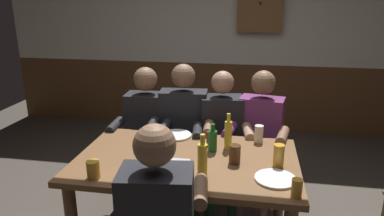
# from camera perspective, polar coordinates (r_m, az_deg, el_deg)

# --- Properties ---
(back_wall_wainscot) EXTENTS (6.01, 0.12, 0.92)m
(back_wall_wainscot) POSITION_cam_1_polar(r_m,az_deg,el_deg) (5.10, 4.66, 1.97)
(back_wall_wainscot) COLOR brown
(back_wall_wainscot) RESTS_ON ground_plane
(dining_table) EXTENTS (1.52, 0.95, 0.73)m
(dining_table) POSITION_cam_1_polar(r_m,az_deg,el_deg) (2.58, -0.88, -9.98)
(dining_table) COLOR brown
(dining_table) RESTS_ON ground_plane
(person_0) EXTENTS (0.52, 0.53, 1.20)m
(person_0) POSITION_cam_1_polar(r_m,az_deg,el_deg) (3.30, -7.38, -3.06)
(person_0) COLOR black
(person_0) RESTS_ON ground_plane
(person_1) EXTENTS (0.58, 0.54, 1.24)m
(person_1) POSITION_cam_1_polar(r_m,az_deg,el_deg) (3.21, -1.48, -3.17)
(person_1) COLOR black
(person_1) RESTS_ON ground_plane
(person_2) EXTENTS (0.53, 0.57, 1.19)m
(person_2) POSITION_cam_1_polar(r_m,az_deg,el_deg) (3.18, 4.70, -4.04)
(person_2) COLOR black
(person_2) RESTS_ON ground_plane
(person_3) EXTENTS (0.55, 0.56, 1.21)m
(person_3) POSITION_cam_1_polar(r_m,az_deg,el_deg) (3.16, 10.45, -4.20)
(person_3) COLOR #6B2D66
(person_3) RESTS_ON ground_plane
(condiment_caddy) EXTENTS (0.14, 0.10, 0.05)m
(condiment_caddy) POSITION_cam_1_polar(r_m,az_deg,el_deg) (2.38, -2.12, -8.94)
(condiment_caddy) COLOR #B2B7BC
(condiment_caddy) RESTS_ON dining_table
(plate_0) EXTENTS (0.25, 0.25, 0.01)m
(plate_0) POSITION_cam_1_polar(r_m,az_deg,el_deg) (2.31, 12.97, -10.79)
(plate_0) COLOR white
(plate_0) RESTS_ON dining_table
(plate_1) EXTENTS (0.25, 0.25, 0.01)m
(plate_1) POSITION_cam_1_polar(r_m,az_deg,el_deg) (2.91, -2.52, -4.29)
(plate_1) COLOR white
(plate_1) RESTS_ON dining_table
(bottle_0) EXTENTS (0.05, 0.05, 0.27)m
(bottle_0) POSITION_cam_1_polar(r_m,az_deg,el_deg) (2.66, 5.71, -4.07)
(bottle_0) COLOR gold
(bottle_0) RESTS_ON dining_table
(bottle_1) EXTENTS (0.06, 0.06, 0.28)m
(bottle_1) POSITION_cam_1_polar(r_m,az_deg,el_deg) (2.25, 1.65, -8.02)
(bottle_1) COLOR gold
(bottle_1) RESTS_ON dining_table
(bottle_2) EXTENTS (0.06, 0.06, 0.21)m
(bottle_2) POSITION_cam_1_polar(r_m,az_deg,el_deg) (2.62, 3.26, -5.05)
(bottle_2) COLOR #195923
(bottle_2) RESTS_ON dining_table
(pint_glass_0) EXTENTS (0.07, 0.07, 0.13)m
(pint_glass_0) POSITION_cam_1_polar(r_m,az_deg,el_deg) (2.82, 10.46, -4.00)
(pint_glass_0) COLOR white
(pint_glass_0) RESTS_ON dining_table
(pint_glass_1) EXTENTS (0.08, 0.08, 0.11)m
(pint_glass_1) POSITION_cam_1_polar(r_m,az_deg,el_deg) (2.34, -15.26, -9.31)
(pint_glass_1) COLOR gold
(pint_glass_1) RESTS_ON dining_table
(pint_glass_2) EXTENTS (0.06, 0.06, 0.11)m
(pint_glass_2) POSITION_cam_1_polar(r_m,az_deg,el_deg) (2.14, 16.13, -12.00)
(pint_glass_2) COLOR gold
(pint_glass_2) RESTS_ON dining_table
(pint_glass_3) EXTENTS (0.08, 0.08, 0.12)m
(pint_glass_3) POSITION_cam_1_polar(r_m,az_deg,el_deg) (2.19, -2.96, -10.51)
(pint_glass_3) COLOR #4C2D19
(pint_glass_3) RESTS_ON dining_table
(pint_glass_4) EXTENTS (0.08, 0.08, 0.13)m
(pint_glass_4) POSITION_cam_1_polar(r_m,az_deg,el_deg) (2.45, 6.73, -7.22)
(pint_glass_4) COLOR #4C2D19
(pint_glass_4) RESTS_ON dining_table
(pint_glass_5) EXTENTS (0.07, 0.07, 0.15)m
(pint_glass_5) POSITION_cam_1_polar(r_m,az_deg,el_deg) (2.46, 13.47, -7.29)
(pint_glass_5) COLOR gold
(pint_glass_5) RESTS_ON dining_table
(pint_glass_6) EXTENTS (0.07, 0.07, 0.10)m
(pint_glass_6) POSITION_cam_1_polar(r_m,az_deg,el_deg) (2.75, 2.99, -4.69)
(pint_glass_6) COLOR #4C2D19
(pint_glass_6) RESTS_ON dining_table
(wall_dart_cabinet) EXTENTS (0.56, 0.15, 0.70)m
(wall_dart_cabinet) POSITION_cam_1_polar(r_m,az_deg,el_deg) (4.77, 10.68, 15.88)
(wall_dart_cabinet) COLOR brown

